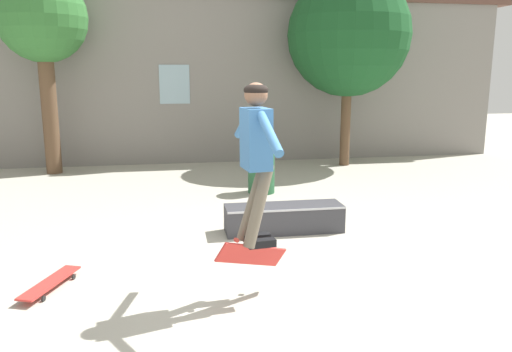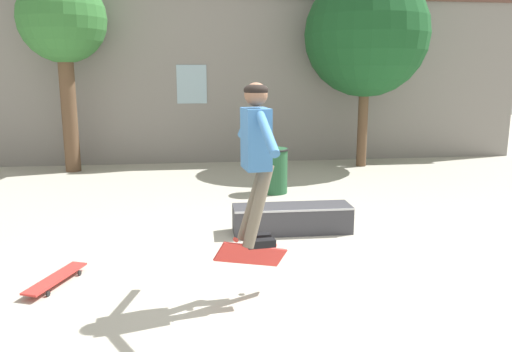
# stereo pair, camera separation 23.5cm
# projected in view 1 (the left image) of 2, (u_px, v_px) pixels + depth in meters

# --- Properties ---
(ground_plane) EXTENTS (40.00, 40.00, 0.00)m
(ground_plane) POSITION_uv_depth(u_px,v_px,m) (285.00, 299.00, 4.79)
(ground_plane) COLOR #B2AD9E
(building_backdrop) EXTENTS (15.49, 0.52, 5.50)m
(building_backdrop) POSITION_uv_depth(u_px,v_px,m) (209.00, 73.00, 11.95)
(building_backdrop) COLOR gray
(building_backdrop) RESTS_ON ground_plane
(tree_right) EXTENTS (2.77, 2.77, 4.36)m
(tree_right) POSITION_uv_depth(u_px,v_px,m) (349.00, 35.00, 11.23)
(tree_right) COLOR brown
(tree_right) RESTS_ON ground_plane
(tree_left) EXTENTS (1.83, 1.83, 4.17)m
(tree_left) POSITION_uv_depth(u_px,v_px,m) (42.00, 22.00, 10.23)
(tree_left) COLOR brown
(tree_left) RESTS_ON ground_plane
(skate_ledge) EXTENTS (1.61, 0.50, 0.37)m
(skate_ledge) POSITION_uv_depth(u_px,v_px,m) (284.00, 218.00, 6.82)
(skate_ledge) COLOR #38383D
(skate_ledge) RESTS_ON ground_plane
(trash_bin) EXTENTS (0.52, 0.52, 0.82)m
(trash_bin) POSITION_uv_depth(u_px,v_px,m) (261.00, 169.00, 9.00)
(trash_bin) COLOR #235633
(trash_bin) RESTS_ON ground_plane
(skater) EXTENTS (0.35, 1.34, 1.50)m
(skater) POSITION_uv_depth(u_px,v_px,m) (256.00, 149.00, 4.51)
(skater) COLOR teal
(skateboard_flipping) EXTENTS (0.74, 0.44, 0.43)m
(skateboard_flipping) POSITION_uv_depth(u_px,v_px,m) (252.00, 255.00, 4.69)
(skateboard_flipping) COLOR red
(skateboard_resting) EXTENTS (0.48, 0.86, 0.08)m
(skateboard_resting) POSITION_uv_depth(u_px,v_px,m) (50.00, 282.00, 5.00)
(skateboard_resting) COLOR red
(skateboard_resting) RESTS_ON ground_plane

